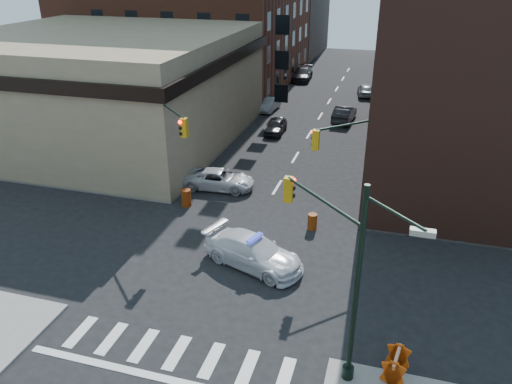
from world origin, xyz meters
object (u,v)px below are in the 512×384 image
Objects in this scene: pedestrian_a at (179,174)px; pedestrian_b at (162,164)px; pickup at (220,179)px; parked_car_wfar at (269,104)px; barricade_nw_a at (145,176)px; police_car at (253,252)px; parked_car_enear at (344,114)px; barrel_bank at (186,198)px; barrel_road at (312,222)px; parked_car_wnear at (276,126)px; barricade_se_a at (396,365)px.

pedestrian_b is at bearing 148.58° from pedestrian_a.
pedestrian_a is 0.93× the size of pedestrian_b.
pedestrian_a reaches higher than pickup.
barricade_nw_a is at bearing -96.05° from parked_car_wfar.
police_car is at bearing -74.46° from pedestrian_b.
pedestrian_a is 2.25m from pedestrian_b.
police_car is 4.59× the size of barricade_nw_a.
parked_car_enear is at bearing 27.37° from pedestrian_b.
barrel_bank is (1.56, -2.40, -0.46)m from pedestrian_a.
police_car is at bearing -115.87° from barrel_road.
parked_car_wnear is at bearing 83.09° from barrel_bank.
parked_car_wnear is 2.87× the size of barricade_se_a.
parked_car_wfar is at bearing 89.55° from pedestrian_a.
pedestrian_b reaches higher than parked_car_wnear.
barrel_road is at bearing 96.30° from parked_car_enear.
pedestrian_b is at bearing 79.49° from pickup.
barricade_nw_a is at bearing 62.29° from parked_car_enear.
barricade_nw_a is (-4.20, 2.40, 0.04)m from barrel_bank.
barricade_se_a is at bearing -63.70° from parked_car_wfar.
pedestrian_b is 1.66× the size of barrel_bank.
barricade_nw_a is at bearing -115.88° from parked_car_wnear.
pickup is 1.20× the size of parked_car_wfar.
barrel_bank is at bearing 174.78° from barrel_road.
barrel_bank reaches higher than barricade_nw_a.
barrel_road is (7.21, -3.91, -0.18)m from pickup.
pedestrian_a is at bearing 4.49° from barricade_nw_a.
police_car is 4.05× the size of barricade_se_a.
pedestrian_a is at bearing 101.21° from pickup.
parked_car_wfar is 25.28m from barrel_road.
parked_car_enear is at bearing 70.70° from barrel_bank.
pickup is at bearing 12.34° from barricade_nw_a.
pedestrian_b reaches higher than police_car.
barrel_bank is at bearing -25.32° from barricade_nw_a.
police_car is 21.70m from parked_car_wnear.
parked_car_enear reaches higher than barrel_road.
parked_car_enear reaches higher than parked_car_wnear.
police_car is 8.15m from barrel_bank.
parked_car_wfar is 20.82m from barricade_nw_a.
pickup is 4.02× the size of barricade_nw_a.
police_car is 2.94× the size of pedestrian_b.
parked_car_enear is (5.53, 5.38, 0.12)m from parked_car_wnear.
parked_car_wfar is at bearing -7.41° from parked_car_enear.
barrel_road is 0.87× the size of barrel_bank.
barricade_nw_a is (-12.55, 3.16, 0.11)m from barrel_road.
pickup is 19.21m from parked_car_enear.
barricade_nw_a is at bearing 61.36° from barricade_se_a.
pedestrian_b is (-10.88, -17.63, 0.30)m from parked_car_enear.
parked_car_wfar is 20.52m from pedestrian_a.
parked_car_wfar is 0.85× the size of parked_car_enear.
barrel_bank is (-8.35, 0.76, 0.07)m from barrel_road.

